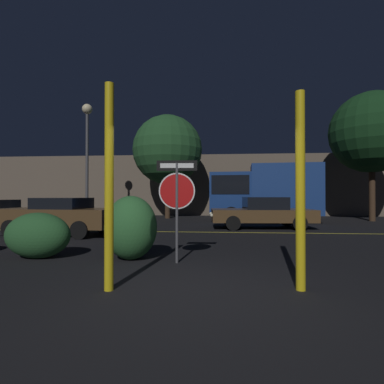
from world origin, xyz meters
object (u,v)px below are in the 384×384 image
stop_sign (177,191)px  passing_car_3 (262,213)px  hedge_bush_1 (38,235)px  hedge_bush_2 (131,228)px  passing_car_2 (60,216)px  yellow_pole_left (109,186)px  tree_0 (372,133)px  street_lamp (87,136)px  yellow_pole_right (300,190)px  delivery_truck (262,191)px  tree_1 (168,150)px

stop_sign → passing_car_3: stop_sign is taller
hedge_bush_1 → hedge_bush_2: hedge_bush_2 is taller
hedge_bush_2 → passing_car_3: 7.82m
passing_car_2 → yellow_pole_left: bearing=-141.4°
hedge_bush_2 → tree_0: bearing=46.0°
tree_0 → street_lamp: bearing=-174.7°
yellow_pole_right → passing_car_3: yellow_pole_right is taller
stop_sign → yellow_pole_right: size_ratio=0.72×
delivery_truck → hedge_bush_2: bearing=161.4°
delivery_truck → tree_1: bearing=77.7°
yellow_pole_left → hedge_bush_2: yellow_pole_left is taller
passing_car_3 → tree_1: (-5.08, 5.13, 3.59)m
stop_sign → tree_0: bearing=46.9°
passing_car_2 → passing_car_3: passing_car_3 is taller
tree_1 → yellow_pole_left: bearing=-84.0°
passing_car_2 → passing_car_3: size_ratio=0.95×
hedge_bush_2 → passing_car_3: size_ratio=0.31×
yellow_pole_right → street_lamp: size_ratio=0.46×
yellow_pole_right → hedge_bush_1: yellow_pole_right is taller
yellow_pole_right → passing_car_2: size_ratio=0.70×
hedge_bush_1 → tree_0: bearing=40.8°
stop_sign → passing_car_3: size_ratio=0.48×
yellow_pole_right → tree_1: size_ratio=0.47×
tree_1 → delivery_truck: bearing=-17.0°
yellow_pole_left → street_lamp: (-5.58, 11.57, 3.14)m
yellow_pole_left → street_lamp: street_lamp is taller
yellow_pole_left → tree_0: size_ratio=0.44×
passing_car_2 → delivery_truck: (8.15, 6.38, 1.00)m
hedge_bush_1 → hedge_bush_2: (2.16, 0.05, 0.19)m
hedge_bush_1 → passing_car_3: (6.05, 6.83, 0.16)m
hedge_bush_1 → tree_1: (0.97, 11.96, 3.75)m
delivery_truck → passing_car_3: bearing=176.3°
hedge_bush_2 → passing_car_2: hedge_bush_2 is taller
passing_car_2 → tree_1: size_ratio=0.67×
passing_car_3 → tree_1: size_ratio=0.70×
street_lamp → tree_0: tree_0 is taller
yellow_pole_left → tree_1: bearing=96.0°
stop_sign → delivery_truck: bearing=69.5°
delivery_truck → tree_0: size_ratio=0.83×
yellow_pole_left → passing_car_2: size_ratio=0.73×
yellow_pole_right → delivery_truck: bearing=84.3°
hedge_bush_2 → passing_car_2: (-3.75, 3.82, -0.01)m
stop_sign → hedge_bush_1: bearing=173.4°
yellow_pole_left → passing_car_2: 7.27m
stop_sign → hedge_bush_1: size_ratio=1.45×
yellow_pole_left → hedge_bush_2: (-0.30, 2.16, -0.86)m
stop_sign → yellow_pole_left: (-0.77, -1.90, 0.04)m
stop_sign → tree_0: (9.44, 11.14, 3.41)m
tree_0 → tree_1: size_ratio=1.12×
street_lamp → tree_0: (15.79, 1.47, 0.24)m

